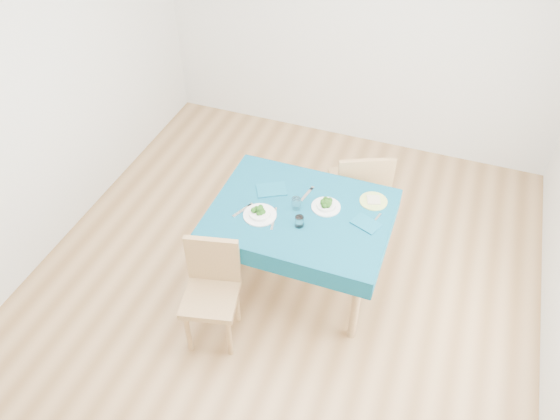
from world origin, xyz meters
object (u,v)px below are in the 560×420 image
(bowl_near, at_px, (260,212))
(side_plate, at_px, (373,201))
(chair_near, at_px, (210,294))
(bowl_far, at_px, (326,204))
(table, at_px, (300,247))
(chair_far, at_px, (359,171))

(bowl_near, xyz_separation_m, side_plate, (0.74, 0.43, -0.03))
(chair_near, relative_size, bowl_far, 4.38)
(table, relative_size, bowl_near, 5.36)
(chair_near, bearing_deg, bowl_near, 62.55)
(chair_near, relative_size, bowl_near, 3.89)
(side_plate, bearing_deg, chair_far, 112.20)
(chair_far, relative_size, side_plate, 5.49)
(bowl_far, bearing_deg, table, -146.59)
(chair_far, bearing_deg, chair_near, 42.03)
(bowl_near, height_order, bowl_far, bowl_near)
(table, relative_size, chair_far, 1.14)
(table, height_order, bowl_far, bowl_far)
(bowl_far, bearing_deg, side_plate, 30.20)
(table, distance_m, bowl_near, 0.52)
(chair_near, xyz_separation_m, side_plate, (0.89, 1.01, 0.29))
(side_plate, bearing_deg, bowl_far, -149.80)
(bowl_near, bearing_deg, chair_near, -104.55)
(chair_far, distance_m, bowl_far, 0.77)
(table, distance_m, bowl_far, 0.45)
(side_plate, bearing_deg, table, -148.71)
(table, height_order, chair_far, chair_far)
(bowl_near, xyz_separation_m, bowl_far, (0.42, 0.25, -0.00))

